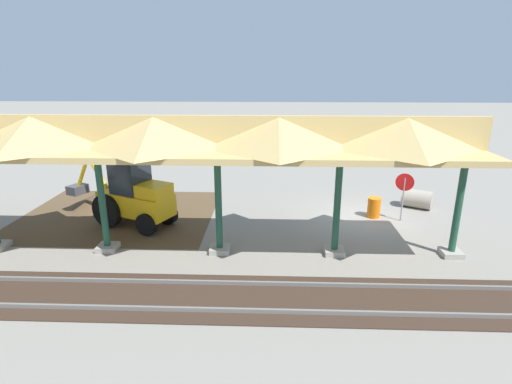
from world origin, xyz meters
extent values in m
plane|color=gray|center=(0.00, 0.00, 0.00)|extent=(120.00, 120.00, 0.00)
cube|color=brown|center=(10.96, 0.09, 0.00)|extent=(8.50, 7.00, 0.01)
cube|color=#9E998E|center=(-2.33, 3.72, 0.10)|extent=(0.70, 0.70, 0.20)
cylinder|color=#1E4C38|center=(-2.33, 3.72, 1.80)|extent=(0.24, 0.24, 3.60)
cube|color=#9E998E|center=(1.79, 3.72, 0.10)|extent=(0.70, 0.70, 0.20)
cylinder|color=#1E4C38|center=(1.79, 3.72, 1.80)|extent=(0.24, 0.24, 3.60)
cube|color=#9E998E|center=(5.91, 3.72, 0.10)|extent=(0.70, 0.70, 0.20)
cylinder|color=#1E4C38|center=(5.91, 3.72, 1.80)|extent=(0.24, 0.24, 3.60)
cube|color=#9E998E|center=(10.03, 3.72, 0.10)|extent=(0.70, 0.70, 0.20)
cylinder|color=#1E4C38|center=(10.03, 3.72, 1.80)|extent=(0.24, 0.24, 3.60)
cube|color=tan|center=(10.03, 3.72, 3.70)|extent=(25.91, 3.20, 0.20)
cube|color=tan|center=(10.03, 3.72, 4.35)|extent=(25.91, 0.20, 1.10)
pyramid|color=tan|center=(-0.27, 3.72, 4.35)|extent=(3.71, 3.20, 1.10)
pyramid|color=tan|center=(3.85, 3.72, 4.35)|extent=(3.71, 3.20, 1.10)
pyramid|color=tan|center=(7.97, 3.72, 4.35)|extent=(3.71, 3.20, 1.10)
pyramid|color=tan|center=(12.09, 3.72, 4.35)|extent=(3.71, 3.20, 1.10)
cube|color=slate|center=(0.00, 6.02, 0.07)|extent=(60.00, 0.08, 0.15)
cube|color=slate|center=(0.00, 7.45, 0.07)|extent=(60.00, 0.08, 0.15)
cube|color=#38281E|center=(0.00, 6.74, 0.01)|extent=(60.00, 2.58, 0.03)
cylinder|color=gray|center=(-1.59, 0.36, 0.97)|extent=(0.06, 0.06, 1.93)
cylinder|color=red|center=(-1.59, 0.36, 1.74)|extent=(0.71, 0.34, 0.76)
cube|color=#EAB214|center=(9.71, 1.24, 0.97)|extent=(3.45, 2.51, 0.90)
cube|color=#1E262D|center=(9.89, 1.16, 2.12)|extent=(1.67, 1.60, 1.40)
cube|color=#EAB214|center=(8.78, 1.66, 1.67)|extent=(1.50, 1.47, 0.50)
cylinder|color=black|center=(10.29, 0.19, 0.70)|extent=(1.40, 0.86, 1.40)
cylinder|color=black|center=(10.88, 1.49, 0.70)|extent=(1.40, 0.86, 1.40)
cylinder|color=black|center=(8.45, 1.10, 0.45)|extent=(0.94, 0.65, 0.90)
cylinder|color=black|center=(8.99, 2.28, 0.45)|extent=(0.94, 0.65, 0.90)
cylinder|color=#EAB214|center=(11.59, 0.38, 2.08)|extent=(1.04, 0.61, 1.41)
cylinder|color=#EAB214|center=(12.43, -0.01, 1.91)|extent=(1.05, 0.60, 1.72)
cube|color=#47474C|center=(12.86, -0.20, 1.09)|extent=(0.88, 0.98, 0.40)
cone|color=brown|center=(12.21, -1.06, 0.00)|extent=(6.21, 6.21, 1.39)
cylinder|color=#9E9384|center=(-2.85, -1.39, 0.43)|extent=(1.57, 1.39, 0.87)
cylinder|color=black|center=(-2.28, -1.70, 0.43)|extent=(0.29, 0.51, 0.57)
cylinder|color=orange|center=(-0.50, -0.03, 0.45)|extent=(0.56, 0.56, 0.90)
camera|label=1|loc=(4.11, 16.80, 6.43)|focal=28.00mm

